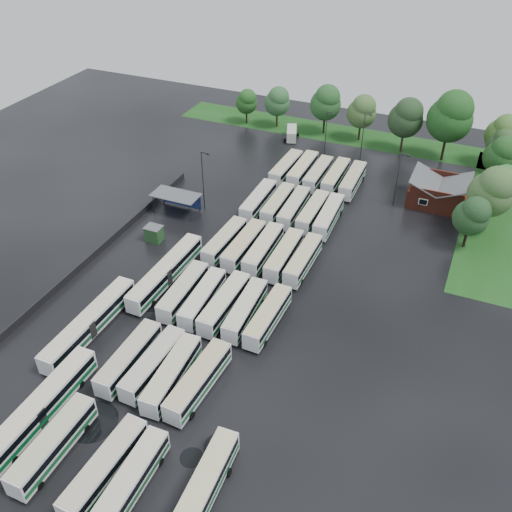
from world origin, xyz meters
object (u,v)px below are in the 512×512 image
at_px(minibus, 292,133).
at_px(artic_bus_west_a, 39,409).
at_px(artic_bus_east, 193,508).
at_px(brick_building, 438,194).

bearing_deg(minibus, artic_bus_west_a, -109.01).
xyz_separation_m(artic_bus_east, minibus, (-21.73, 84.60, -0.41)).
bearing_deg(artic_bus_west_a, brick_building, 63.55).
height_order(artic_bus_west_a, artic_bus_east, artic_bus_west_a).
distance_m(artic_bus_east, minibus, 87.34).
relative_size(artic_bus_east, minibus, 2.89).
xyz_separation_m(artic_bus_west_a, artic_bus_east, (21.19, -3.45, -0.05)).
distance_m(brick_building, minibus, 36.89).
height_order(brick_building, artic_bus_west_a, brick_building).
relative_size(artic_bus_west_a, minibus, 2.96).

